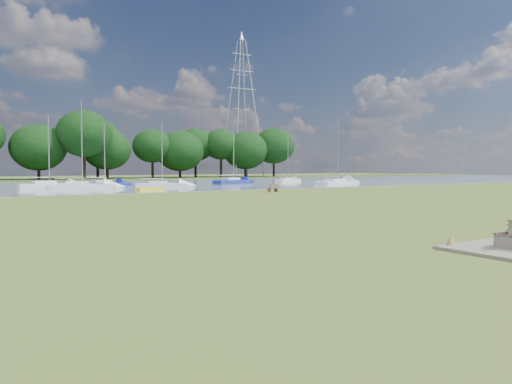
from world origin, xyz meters
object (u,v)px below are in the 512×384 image
pylon (242,86)px  sailboat_5 (82,184)px  sailboat_0 (49,184)px  sailboat_6 (233,180)px  sailboat_2 (105,183)px  kayak (151,189)px  sailboat_3 (337,181)px  sailboat_7 (288,179)px  riverbank_bench (273,188)px  sailboat_4 (162,183)px

pylon → sailboat_5: (-41.76, -36.51, -18.89)m
sailboat_0 → sailboat_6: bearing=1.4°
sailboat_2 → kayak: bearing=-101.0°
sailboat_3 → sailboat_7: (0.33, 11.68, -0.04)m
sailboat_0 → kayak: bearing=-53.7°
pylon → sailboat_7: size_ratio=4.51×
sailboat_7 → sailboat_6: bearing=172.5°
riverbank_bench → sailboat_5: size_ratio=0.14×
riverbank_bench → sailboat_7: 28.80m
pylon → sailboat_0: (-44.76, -34.51, -18.86)m
pylon → sailboat_2: bearing=-139.8°
kayak → sailboat_7: bearing=12.6°
sailboat_4 → sailboat_0: bearing=-167.7°
sailboat_3 → sailboat_7: sailboat_3 is taller
sailboat_6 → sailboat_7: 11.26m
sailboat_4 → sailboat_7: (23.05, 6.67, -0.01)m
sailboat_5 → pylon: bearing=51.7°
sailboat_3 → sailboat_6: bearing=124.6°
riverbank_bench → sailboat_6: (7.01, 20.04, 0.17)m
sailboat_0 → sailboat_7: (35.07, 4.31, -0.11)m
pylon → sailboat_3: 47.05m
sailboat_0 → sailboat_2: 6.99m
pylon → sailboat_7: 36.96m
riverbank_bench → kayak: size_ratio=0.44×
riverbank_bench → sailboat_0: bearing=113.5°
riverbank_bench → sailboat_6: 21.23m
sailboat_4 → sailboat_5: (-9.01, 0.36, 0.06)m
sailboat_2 → sailboat_4: size_ratio=0.99×
pylon → sailboat_0: 59.58m
sailboat_4 → sailboat_5: bearing=-158.8°
sailboat_3 → sailboat_4: size_ratio=1.18×
sailboat_0 → sailboat_2: size_ratio=1.06×
pylon → sailboat_0: pylon is taller
sailboat_2 → sailboat_5: size_ratio=0.80×
sailboat_2 → riverbank_bench: bearing=-80.3°
sailboat_6 → pylon: bearing=44.5°
sailboat_0 → sailboat_6: 24.15m
riverbank_bench → sailboat_3: size_ratio=0.15×
sailboat_3 → sailboat_6: size_ratio=1.02×
pylon → sailboat_6: 43.00m
pylon → sailboat_0: size_ratio=3.88×
pylon → sailboat_7: pylon is taller
sailboat_4 → pylon: bearing=71.8°
sailboat_0 → pylon: bearing=34.6°
kayak → sailboat_7: size_ratio=0.45×
sailboat_2 → sailboat_0: bearing=-178.7°
pylon → riverbank_bench: bearing=-117.7°
riverbank_bench → kayak: (-9.12, 8.48, -0.19)m
sailboat_6 → sailboat_7: sailboat_6 is taller
kayak → sailboat_5: bearing=108.0°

